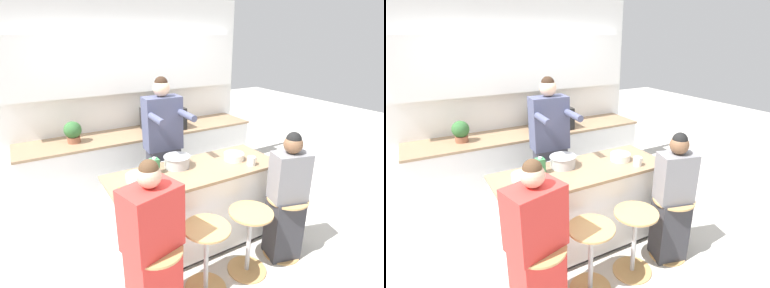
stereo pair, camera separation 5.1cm
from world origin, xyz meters
The scene contains 19 objects.
ground_plane centered at (0.00, 0.00, 0.00)m, with size 16.00×16.00×0.00m, color beige.
wall_back centered at (0.00, 1.72, 1.54)m, with size 3.48×0.22×2.70m.
back_counter centered at (0.00, 1.40, 0.47)m, with size 3.23×0.66×0.93m.
kitchen_island centered at (0.00, 0.00, 0.46)m, with size 1.79×0.67×0.91m.
bar_stool_leftmost centered at (-0.71, -0.63, 0.39)m, with size 0.41×0.41×0.67m.
bar_stool_center_left centered at (-0.24, -0.59, 0.39)m, with size 0.41×0.41×0.67m.
bar_stool_center_right centered at (0.24, -0.60, 0.39)m, with size 0.41×0.41×0.67m.
bar_stool_rightmost centered at (0.71, -0.59, 0.39)m, with size 0.41×0.41×0.67m.
person_cooking centered at (-0.09, 0.56, 0.88)m, with size 0.43×0.56×1.78m.
person_wrapped_blanket centered at (-0.73, -0.60, 0.66)m, with size 0.48×0.38×1.39m.
person_seated_near centered at (0.69, -0.60, 0.62)m, with size 0.39×0.34×1.36m.
cooking_pot centered at (-0.13, 0.14, 0.97)m, with size 0.36×0.27×0.12m.
fruit_bowl centered at (0.49, 0.00, 0.95)m, with size 0.22×0.22×0.08m.
mixing_bowl_steel centered at (-0.59, 0.06, 0.94)m, with size 0.22×0.22×0.06m.
coffee_cup_near centered at (0.56, -0.20, 0.96)m, with size 0.12×0.09×0.09m.
banana_bunch centered at (-0.80, -0.09, 0.93)m, with size 0.13×0.09×0.04m.
juice_carton centered at (-0.40, 0.11, 0.99)m, with size 0.08×0.08×0.17m.
microwave centered at (0.29, 1.37, 1.08)m, with size 0.55×0.39×0.31m.
potted_plant centered at (-0.92, 1.40, 1.08)m, with size 0.21×0.21×0.27m.
Camera 1 is at (-1.42, -2.37, 2.18)m, focal length 28.00 mm.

